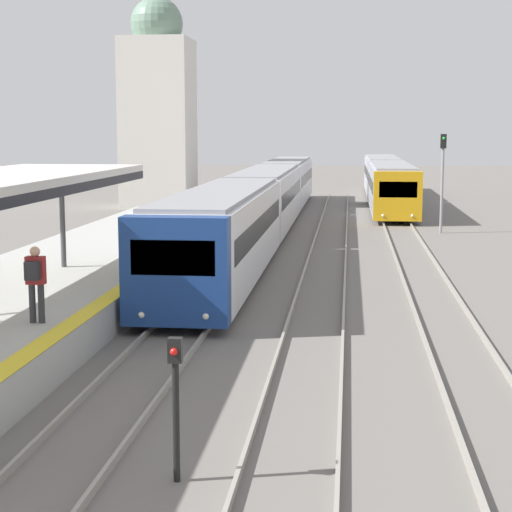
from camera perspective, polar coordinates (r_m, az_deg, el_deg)
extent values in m
cube|color=black|center=(17.82, -15.77, 3.56)|extent=(0.08, 21.18, 0.24)
cylinder|color=#47474C|center=(26.53, -12.78, 2.32)|extent=(0.16, 0.16, 2.84)
cylinder|color=#2D2D33|center=(19.06, -14.68, -3.07)|extent=(0.14, 0.14, 0.85)
cylinder|color=#2D2D33|center=(18.99, -14.12, -3.09)|extent=(0.14, 0.14, 0.85)
cube|color=maroon|center=(18.90, -14.48, -0.93)|extent=(0.40, 0.22, 0.60)
sphere|color=tan|center=(18.84, -14.53, 0.29)|extent=(0.22, 0.22, 0.22)
cube|color=#232328|center=(18.71, -14.70, -0.96)|extent=(0.30, 0.18, 0.40)
cube|color=navy|center=(20.99, -5.38, -1.01)|extent=(2.65, 0.70, 2.69)
cube|color=black|center=(20.61, -5.57, -0.12)|extent=(2.07, 0.04, 0.86)
sphere|color=#EFEACC|center=(21.03, -7.65, -3.92)|extent=(0.16, 0.16, 0.16)
sphere|color=#EFEACC|center=(20.71, -3.37, -4.05)|extent=(0.16, 0.16, 0.16)
cube|color=silver|center=(28.54, -2.26, 1.50)|extent=(2.65, 14.79, 2.69)
cube|color=gray|center=(28.41, -2.28, 4.31)|extent=(2.33, 14.49, 0.12)
cube|color=black|center=(28.51, -2.26, 2.09)|extent=(2.67, 13.60, 0.70)
cylinder|color=black|center=(24.27, -6.55, -2.78)|extent=(0.12, 0.70, 0.70)
cylinder|color=black|center=(23.88, -1.27, -2.91)|extent=(0.12, 0.70, 0.70)
cylinder|color=black|center=(33.58, -2.94, 0.36)|extent=(0.12, 0.70, 0.70)
cylinder|color=black|center=(33.30, 0.89, 0.30)|extent=(0.12, 0.70, 0.70)
cube|color=silver|center=(43.50, 0.69, 3.86)|extent=(2.65, 14.79, 2.69)
cube|color=gray|center=(43.41, 0.69, 5.71)|extent=(2.33, 14.49, 0.12)
cube|color=black|center=(43.48, 0.69, 4.25)|extent=(2.67, 13.60, 0.70)
cylinder|color=black|center=(39.00, -1.65, 1.48)|extent=(0.12, 0.70, 0.70)
cylinder|color=black|center=(38.76, 1.65, 1.43)|extent=(0.12, 0.70, 0.70)
cylinder|color=black|center=(48.49, -0.09, 2.83)|extent=(0.12, 0.70, 0.70)
cylinder|color=black|center=(48.29, 2.57, 2.80)|extent=(0.12, 0.70, 0.70)
cube|color=silver|center=(58.55, 2.13, 5.01)|extent=(2.65, 14.79, 2.69)
cube|color=gray|center=(58.48, 2.14, 6.38)|extent=(2.33, 14.49, 0.12)
cube|color=black|center=(58.53, 2.13, 5.30)|extent=(2.67, 13.60, 0.70)
cylinder|color=black|center=(53.96, 0.56, 3.39)|extent=(0.12, 0.70, 0.70)
cylinder|color=black|center=(53.78, 2.95, 3.36)|extent=(0.12, 0.70, 0.70)
cylinder|color=black|center=(63.50, 1.42, 4.13)|extent=(0.12, 0.70, 0.70)
cylinder|color=black|center=(63.35, 3.45, 4.11)|extent=(0.12, 0.70, 0.70)
cube|color=gold|center=(46.07, 9.43, 3.96)|extent=(2.55, 0.70, 2.62)
cube|color=black|center=(45.71, 9.46, 4.39)|extent=(1.99, 0.04, 0.84)
sphere|color=#EFEACC|center=(45.78, 8.46, 2.69)|extent=(0.16, 0.16, 0.16)
sphere|color=#EFEACC|center=(45.86, 10.38, 2.65)|extent=(0.16, 0.16, 0.16)
cube|color=#A8ADB7|center=(53.56, 8.99, 4.57)|extent=(2.55, 14.35, 2.62)
cube|color=gray|center=(53.49, 9.03, 6.04)|extent=(2.25, 14.06, 0.12)
cube|color=black|center=(53.54, 9.00, 4.88)|extent=(2.57, 13.20, 0.68)
cylinder|color=black|center=(48.97, 7.94, 2.80)|extent=(0.12, 0.70, 0.70)
cylinder|color=black|center=(49.09, 10.48, 2.76)|extent=(0.12, 0.70, 0.70)
cylinder|color=black|center=(58.26, 7.68, 3.68)|extent=(0.12, 0.70, 0.70)
cylinder|color=black|center=(58.36, 9.82, 3.64)|extent=(0.12, 0.70, 0.70)
cube|color=#A8ADB7|center=(68.22, 8.42, 5.37)|extent=(2.55, 14.35, 2.62)
cube|color=gray|center=(68.17, 8.44, 6.52)|extent=(2.25, 14.06, 0.12)
cube|color=black|center=(68.21, 8.42, 5.61)|extent=(2.57, 13.20, 0.68)
cylinder|color=black|center=(63.61, 7.57, 4.07)|extent=(0.12, 0.70, 0.70)
cylinder|color=black|center=(63.70, 9.52, 4.03)|extent=(0.12, 0.70, 0.70)
cylinder|color=black|center=(72.92, 7.41, 4.61)|extent=(0.12, 0.70, 0.70)
cylinder|color=black|center=(72.99, 9.12, 4.58)|extent=(0.12, 0.70, 0.70)
cylinder|color=black|center=(12.49, -5.34, -10.99)|extent=(0.10, 0.10, 1.76)
cube|color=black|center=(12.18, -5.41, -6.27)|extent=(0.20, 0.14, 0.36)
sphere|color=red|center=(12.09, -5.50, -6.38)|extent=(0.11, 0.11, 0.11)
cylinder|color=gray|center=(43.04, 12.30, 4.72)|extent=(0.14, 0.14, 4.86)
cube|color=black|center=(42.96, 12.39, 7.49)|extent=(0.28, 0.20, 0.70)
sphere|color=green|center=(42.84, 12.41, 7.67)|extent=(0.14, 0.14, 0.14)
cube|color=silver|center=(57.03, -6.52, 8.75)|extent=(4.39, 4.39, 10.93)
sphere|color=slate|center=(57.44, -6.63, 15.14)|extent=(3.38, 3.38, 3.38)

